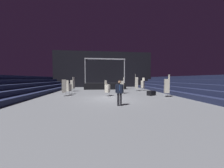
# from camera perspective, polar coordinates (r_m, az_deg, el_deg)

# --- Properties ---
(ground_plane) EXTENTS (22.00, 30.00, 0.10)m
(ground_plane) POSITION_cam_1_polar(r_m,az_deg,el_deg) (10.85, -1.16, -7.55)
(ground_plane) COLOR #515459
(arena_end_wall) EXTENTS (22.00, 0.30, 8.00)m
(arena_end_wall) POSITION_cam_1_polar(r_m,az_deg,el_deg) (25.74, -4.11, 7.42)
(arena_end_wall) COLOR black
(arena_end_wall) RESTS_ON ground_plane
(bleacher_bank_left) EXTENTS (3.75, 24.00, 2.25)m
(bleacher_bank_left) POSITION_cam_1_polar(r_m,az_deg,el_deg) (14.25, -41.25, -1.01)
(bleacher_bank_left) COLOR #191E38
(bleacher_bank_left) RESTS_ON ground_plane
(bleacher_bank_right) EXTENTS (3.75, 24.00, 2.25)m
(bleacher_bank_right) POSITION_cam_1_polar(r_m,az_deg,el_deg) (15.40, 34.61, -0.59)
(bleacher_bank_right) COLOR #191E38
(bleacher_bank_right) RESTS_ON ground_plane
(stage_riser) EXTENTS (7.29, 2.72, 5.38)m
(stage_riser) POSITION_cam_1_polar(r_m,az_deg,el_deg) (20.70, -3.58, -0.74)
(stage_riser) COLOR black
(stage_riser) RESTS_ON ground_plane
(man_with_tie) EXTENTS (0.57, 0.28, 1.79)m
(man_with_tie) POSITION_cam_1_polar(r_m,az_deg,el_deg) (7.81, 3.79, -3.67)
(man_with_tie) COLOR black
(man_with_tie) RESTS_ON ground_plane
(chair_stack_front_left) EXTENTS (0.62, 0.62, 2.05)m
(chair_stack_front_left) POSITION_cam_1_polar(r_m,az_deg,el_deg) (18.57, 15.34, -0.03)
(chair_stack_front_left) COLOR #B2B5BA
(chair_stack_front_left) RESTS_ON ground_plane
(chair_stack_front_right) EXTENTS (0.59, 0.59, 2.14)m
(chair_stack_front_right) POSITION_cam_1_polar(r_m,az_deg,el_deg) (17.62, -19.32, -0.09)
(chair_stack_front_right) COLOR #B2B5BA
(chair_stack_front_right) RESTS_ON ground_plane
(chair_stack_mid_left) EXTENTS (0.49, 0.49, 2.05)m
(chair_stack_mid_left) POSITION_cam_1_polar(r_m,az_deg,el_deg) (14.34, 5.09, -0.73)
(chair_stack_mid_left) COLOR #B2B5BA
(chair_stack_mid_left) RESTS_ON ground_plane
(chair_stack_mid_right) EXTENTS (0.56, 0.56, 2.56)m
(chair_stack_mid_right) POSITION_cam_1_polar(r_m,az_deg,el_deg) (17.57, 12.29, 0.68)
(chair_stack_mid_right) COLOR #B2B5BA
(chair_stack_mid_right) RESTS_ON ground_plane
(chair_stack_mid_centre) EXTENTS (0.55, 0.55, 2.31)m
(chair_stack_mid_centre) POSITION_cam_1_polar(r_m,az_deg,el_deg) (12.94, 26.00, -0.80)
(chair_stack_mid_centre) COLOR #B2B5BA
(chair_stack_mid_centre) RESTS_ON ground_plane
(chair_stack_rear_left) EXTENTS (0.61, 0.61, 1.71)m
(chair_stack_rear_left) POSITION_cam_1_polar(r_m,az_deg,el_deg) (12.18, -2.37, -2.11)
(chair_stack_rear_left) COLOR #B2B5BA
(chair_stack_rear_left) RESTS_ON ground_plane
(chair_stack_rear_right) EXTENTS (0.56, 0.56, 1.79)m
(chair_stack_rear_right) POSITION_cam_1_polar(r_m,az_deg,el_deg) (13.22, -23.13, -1.77)
(chair_stack_rear_right) COLOR #B2B5BA
(chair_stack_rear_right) RESTS_ON ground_plane
(chair_stack_rear_centre) EXTENTS (0.62, 0.62, 1.71)m
(chair_stack_rear_centre) POSITION_cam_1_polar(r_m,az_deg,el_deg) (14.39, -20.95, -1.55)
(chair_stack_rear_centre) COLOR #B2B5BA
(chair_stack_rear_centre) RESTS_ON ground_plane
(equipment_road_case) EXTENTS (1.08, 0.97, 0.52)m
(equipment_road_case) POSITION_cam_1_polar(r_m,az_deg,el_deg) (13.46, 19.27, -4.38)
(equipment_road_case) COLOR black
(equipment_road_case) RESTS_ON ground_plane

